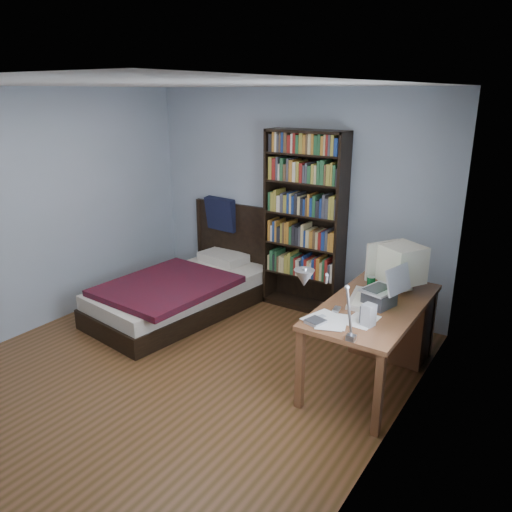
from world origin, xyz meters
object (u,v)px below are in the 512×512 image
at_px(speaker, 369,315).
at_px(desk_lamp, 313,285).
at_px(desk, 388,320).
at_px(bookshelf, 304,222).
at_px(crt_monitor, 399,264).
at_px(soda_can, 371,284).
at_px(keyboard, 362,299).
at_px(laptop, 382,295).
at_px(bed, 186,289).

bearing_deg(speaker, desk_lamp, -88.70).
bearing_deg(desk, bookshelf, 152.42).
distance_m(desk, bookshelf, 1.54).
height_order(crt_monitor, soda_can, crt_monitor).
distance_m(desk, keyboard, 0.55).
distance_m(desk_lamp, soda_can, 1.46).
bearing_deg(desk_lamp, crt_monitor, 87.06).
xyz_separation_m(laptop, bed, (-2.42, 0.29, -0.58)).
xyz_separation_m(desk, desk_lamp, (-0.04, -1.54, 0.85)).
relative_size(soda_can, bed, 0.06).
bearing_deg(desk, speaker, -82.88).
bearing_deg(bookshelf, keyboard, -43.37).
bearing_deg(desk_lamp, soda_can, 94.08).
bearing_deg(desk, keyboard, -104.79).
height_order(desk, crt_monitor, crt_monitor).
height_order(desk_lamp, bookshelf, bookshelf).
xyz_separation_m(desk_lamp, keyboard, (-0.08, 1.12, -0.52)).
distance_m(speaker, soda_can, 0.73).
distance_m(keyboard, bed, 2.32).
height_order(crt_monitor, bed, bed).
bearing_deg(bed, laptop, -6.79).
height_order(desk, bookshelf, bookshelf).
relative_size(speaker, soda_can, 1.33).
bearing_deg(bed, keyboard, -6.80).
xyz_separation_m(crt_monitor, keyboard, (-0.16, -0.45, -0.22)).
bearing_deg(laptop, speaker, -84.00).
height_order(keyboard, bookshelf, bookshelf).
bearing_deg(bed, speaker, -15.65).
height_order(desk_lamp, soda_can, desk_lamp).
relative_size(laptop, keyboard, 0.77).
relative_size(desk, laptop, 4.04).
distance_m(bookshelf, bed, 1.58).
relative_size(desk_lamp, soda_can, 5.00).
bearing_deg(desk, soda_can, -130.04).
relative_size(desk, bookshelf, 0.74).
distance_m(desk_lamp, keyboard, 1.24).
xyz_separation_m(speaker, soda_can, (-0.24, 0.69, -0.02)).
relative_size(desk_lamp, keyboard, 1.37).
distance_m(desk, laptop, 0.62).
bearing_deg(keyboard, soda_can, 82.90).
height_order(laptop, keyboard, laptop).
bearing_deg(desk, laptop, -81.87).
relative_size(crt_monitor, keyboard, 1.06).
xyz_separation_m(keyboard, bookshelf, (-1.14, 1.08, 0.29)).
xyz_separation_m(desk_lamp, bookshelf, (-1.22, 2.20, -0.23)).
bearing_deg(bookshelf, speaker, -47.84).
distance_m(laptop, speaker, 0.40).
height_order(soda_can, bed, bed).
relative_size(soda_can, bookshelf, 0.06).
bearing_deg(soda_can, laptop, -55.11).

